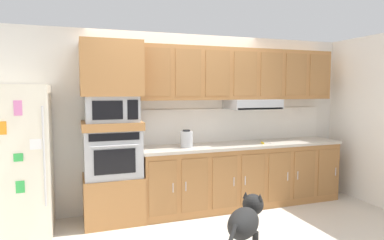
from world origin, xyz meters
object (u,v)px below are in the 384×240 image
object	(u,v)px
microwave	(111,109)
screwdriver	(263,143)
dog	(246,221)
refrigerator	(16,161)
electric_kettle	(187,139)
built_in_oven	(112,152)

from	to	relation	value
microwave	screwdriver	distance (m)	2.20
microwave	dog	xyz separation A→B (m)	(1.11, -1.50, -1.04)
refrigerator	screwdriver	distance (m)	3.23
refrigerator	electric_kettle	distance (m)	2.09
built_in_oven	dog	bearing A→B (deg)	-53.46
screwdriver	microwave	bearing A→B (deg)	176.64
electric_kettle	dog	size ratio (longest dim) A/B	0.35
built_in_oven	electric_kettle	bearing A→B (deg)	-2.75
built_in_oven	electric_kettle	distance (m)	1.00
screwdriver	dog	size ratio (longest dim) A/B	0.23
built_in_oven	electric_kettle	world-z (taller)	built_in_oven
built_in_oven	microwave	bearing A→B (deg)	-0.77
electric_kettle	dog	xyz separation A→B (m)	(0.13, -1.46, -0.62)
microwave	electric_kettle	xyz separation A→B (m)	(0.99, -0.05, -0.43)
built_in_oven	dog	world-z (taller)	built_in_oven
refrigerator	built_in_oven	size ratio (longest dim) A/B	2.51
built_in_oven	electric_kettle	xyz separation A→B (m)	(0.99, -0.05, 0.13)
refrigerator	screwdriver	size ratio (longest dim) A/B	11.21
screwdriver	electric_kettle	distance (m)	1.16
electric_kettle	microwave	bearing A→B (deg)	177.25
microwave	electric_kettle	size ratio (longest dim) A/B	2.68
refrigerator	microwave	xyz separation A→B (m)	(1.10, 0.07, 0.58)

